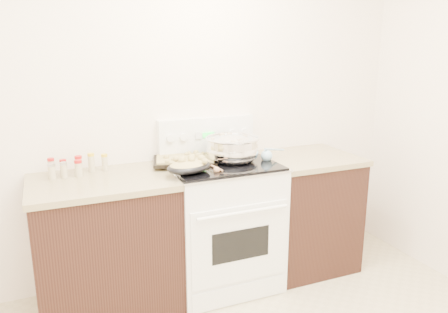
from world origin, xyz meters
TOP-DOWN VIEW (x-y plane):
  - room_shell at (0.00, 0.00)m, footprint 4.10×3.60m
  - counter_left at (-0.48, 1.43)m, footprint 0.93×0.67m
  - counter_right at (1.08, 1.43)m, footprint 0.73×0.67m
  - kitchen_range at (0.35, 1.42)m, footprint 0.78×0.73m
  - mixing_bowl at (0.44, 1.43)m, footprint 0.41×0.41m
  - roasting_pan at (0.06, 1.27)m, footprint 0.37×0.31m
  - baking_sheet at (0.12, 1.54)m, footprint 0.51×0.41m
  - wooden_spoon at (0.24, 1.26)m, footprint 0.06×0.26m
  - blue_ladle at (0.69, 1.36)m, footprint 0.26×0.17m
  - spice_jars at (-0.64, 1.60)m, footprint 0.39×0.15m

SIDE VIEW (x-z plane):
  - counter_left at x=-0.48m, z-range 0.00..0.92m
  - counter_right at x=1.08m, z-range 0.00..0.92m
  - kitchen_range at x=0.35m, z-range -0.12..1.10m
  - wooden_spoon at x=0.24m, z-range 0.93..0.98m
  - baking_sheet at x=0.12m, z-range 0.93..0.99m
  - spice_jars at x=-0.64m, z-range 0.91..1.04m
  - blue_ladle at x=0.69m, z-range 0.93..1.03m
  - roasting_pan at x=0.06m, z-range 0.93..1.05m
  - mixing_bowl at x=0.44m, z-range 0.92..1.15m
  - room_shell at x=0.00m, z-range 0.33..3.08m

